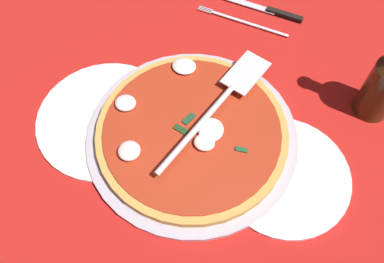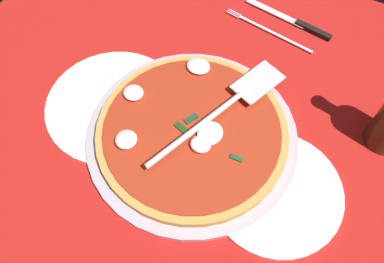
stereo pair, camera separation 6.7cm
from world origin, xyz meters
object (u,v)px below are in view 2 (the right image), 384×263
object	(u,v)px
dinner_plate_left	(112,107)
place_setting_far	(282,27)
pizza	(191,131)
dinner_plate_right	(275,191)
pizza_server	(222,109)

from	to	relation	value
dinner_plate_left	place_setting_far	size ratio (longest dim) A/B	1.12
pizza	place_setting_far	size ratio (longest dim) A/B	1.48
dinner_plate_left	pizza	size ratio (longest dim) A/B	0.76
dinner_plate_right	pizza_server	distance (cm)	15.99
pizza	pizza_server	world-z (taller)	pizza_server
pizza_server	place_setting_far	size ratio (longest dim) A/B	1.31
place_setting_far	dinner_plate_right	bearing A→B (deg)	117.38
pizza	place_setting_far	distance (cm)	32.06
dinner_plate_right	pizza_server	bearing A→B (deg)	150.55
place_setting_far	dinner_plate_left	bearing A→B (deg)	66.67
dinner_plate_left	dinner_plate_right	bearing A→B (deg)	-2.71
pizza	dinner_plate_left	bearing A→B (deg)	-175.52
pizza_server	pizza	bearing A→B (deg)	166.79
pizza_server	place_setting_far	xyz separation A→B (cm)	(1.32, 26.85, -4.50)
dinner_plate_right	place_setting_far	bearing A→B (deg)	109.33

